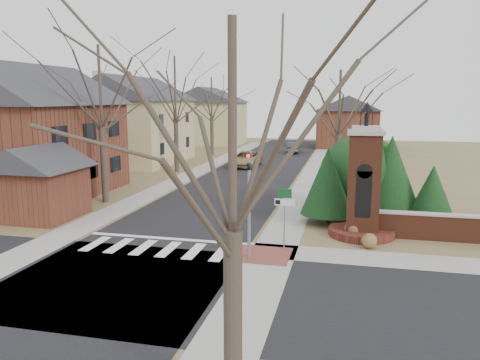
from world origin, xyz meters
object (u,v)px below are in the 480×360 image
(brick_gate_monument, at_px, (363,192))
(distant_car, at_px, (293,147))
(pickup_truck, at_px, (245,159))
(traffic_signal_pole, at_px, (249,198))
(sign_post, at_px, (284,207))

(brick_gate_monument, height_order, distant_car, brick_gate_monument)
(pickup_truck, bearing_deg, brick_gate_monument, -62.10)
(traffic_signal_pole, xyz_separation_m, pickup_truck, (-5.90, 26.03, -1.84))
(sign_post, xyz_separation_m, distant_car, (-3.99, 37.38, -1.29))
(sign_post, relative_size, distant_car, 0.68)
(traffic_signal_pole, distance_m, pickup_truck, 26.76)
(traffic_signal_pole, relative_size, brick_gate_monument, 0.69)
(sign_post, height_order, pickup_truck, sign_post)
(sign_post, height_order, distant_car, sign_post)
(sign_post, bearing_deg, pickup_truck, 106.29)
(brick_gate_monument, relative_size, pickup_truck, 1.20)
(traffic_signal_pole, relative_size, pickup_truck, 0.83)
(sign_post, bearing_deg, distant_car, 96.10)
(brick_gate_monument, distance_m, distant_car, 35.19)
(sign_post, relative_size, brick_gate_monument, 0.42)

